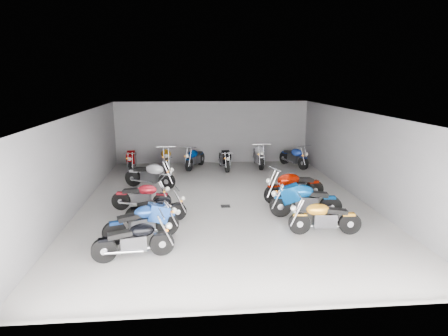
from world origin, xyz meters
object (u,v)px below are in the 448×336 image
Objects in this scene: motorcycle_left_a at (134,240)px; motorcycle_right_c at (305,200)px; motorcycle_back_f at (294,157)px; motorcycle_right_b at (324,217)px; motorcycle_back_a at (132,159)px; motorcycle_back_c at (195,158)px; motorcycle_left_f at (150,175)px; motorcycle_back_b at (166,158)px; motorcycle_back_e at (259,156)px; motorcycle_left_b at (143,222)px; drain_grate at (225,206)px; motorcycle_left_c at (157,209)px; motorcycle_left_d at (142,196)px; motorcycle_back_d at (224,159)px; motorcycle_right_d at (294,187)px.

motorcycle_right_c reaches higher than motorcycle_left_a.
motorcycle_back_f is at bearing -5.79° from motorcycle_right_c.
motorcycle_right_b is 8.87m from motorcycle_back_f.
motorcycle_back_a is 3.05m from motorcycle_back_c.
motorcycle_back_f reaches higher than motorcycle_left_a.
motorcycle_left_f reaches higher than motorcycle_back_f.
motorcycle_left_f is 0.92× the size of motorcycle_back_b.
motorcycle_back_e reaches higher than motorcycle_back_f.
drain_grate is at bearing 116.60° from motorcycle_left_b.
motorcycle_back_e reaches higher than motorcycle_back_b.
motorcycle_back_f is at bearing 125.20° from motorcycle_left_c.
motorcycle_left_b is 8.97m from motorcycle_back_a.
motorcycle_back_f is (8.01, -0.14, 0.02)m from motorcycle_back_a.
motorcycle_left_c is 7.44m from motorcycle_back_b.
motorcycle_back_a is (-1.38, 10.03, 0.01)m from motorcycle_left_a.
motorcycle_left_c is 4.10m from motorcycle_left_f.
motorcycle_left_a is 0.98× the size of motorcycle_left_d.
motorcycle_left_f is 1.02× the size of motorcycle_right_b.
motorcycle_left_f is 3.68m from motorcycle_back_a.
motorcycle_back_d is (-1.95, 7.08, -0.06)m from motorcycle_right_c.
motorcycle_left_d is 9.21m from motorcycle_back_f.
motorcycle_right_d reaches higher than motorcycle_right_c.
motorcycle_back_e reaches higher than motorcycle_left_b.
motorcycle_back_e is (1.78, 0.44, 0.06)m from motorcycle_back_d.
motorcycle_back_e is (4.87, 10.11, 0.08)m from motorcycle_left_a.
drain_grate is 3.76m from motorcycle_left_b.
motorcycle_left_a is 0.98× the size of motorcycle_left_b.
motorcycle_back_d is at bearing 21.86° from motorcycle_right_c.
motorcycle_back_a is at bearing 41.58° from motorcycle_right_b.
motorcycle_left_c is 4.68m from motorcycle_right_c.
motorcycle_back_c is at bearing 30.84° from motorcycle_right_c.
motorcycle_back_b is at bearing 39.57° from motorcycle_right_c.
motorcycle_right_b is 1.02× the size of motorcycle_back_c.
motorcycle_right_b is 0.88× the size of motorcycle_back_e.
motorcycle_left_a is 1.07× the size of motorcycle_left_c.
motorcycle_right_b is at bearing -47.13° from drain_grate.
motorcycle_right_d is (5.33, 0.44, 0.08)m from motorcycle_left_d.
motorcycle_right_b is at bearing 125.50° from motorcycle_back_a.
motorcycle_back_e is (3.21, 0.07, 0.05)m from motorcycle_back_c.
motorcycle_left_b is 5.17m from motorcycle_right_c.
motorcycle_back_b is (0.46, 3.38, 0.01)m from motorcycle_left_f.
drain_grate is 6.49m from motorcycle_back_b.
motorcycle_back_a is at bearing -160.32° from motorcycle_left_d.
motorcycle_right_d is at bearing 51.70° from motorcycle_back_f.
motorcycle_back_b is at bearing 34.36° from motorcycle_right_b.
motorcycle_right_d is at bearing 6.58° from motorcycle_right_b.
motorcycle_back_e is (6.26, 0.09, 0.06)m from motorcycle_back_a.
motorcycle_left_d is at bearing -169.42° from motorcycle_left_c.
motorcycle_back_a is (-1.19, 3.48, -0.04)m from motorcycle_left_f.
motorcycle_left_d is 0.97× the size of motorcycle_left_f.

